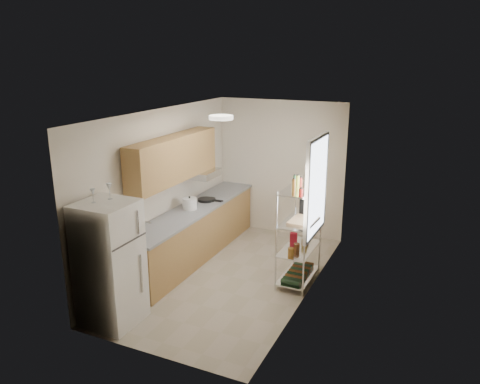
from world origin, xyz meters
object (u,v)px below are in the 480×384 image
(refrigerator, at_px, (110,264))
(frying_pan_large, at_px, (206,200))
(rice_cooker, at_px, (190,204))
(espresso_machine, at_px, (308,205))
(cutting_board, at_px, (303,221))

(refrigerator, xyz_separation_m, frying_pan_large, (-0.04, 2.65, 0.10))
(refrigerator, height_order, rice_cooker, refrigerator)
(frying_pan_large, distance_m, espresso_machine, 1.96)
(rice_cooker, xyz_separation_m, cutting_board, (2.02, -0.10, 0.03))
(frying_pan_large, height_order, espresso_machine, espresso_machine)
(refrigerator, height_order, espresso_machine, refrigerator)
(rice_cooker, xyz_separation_m, espresso_machine, (1.97, 0.27, 0.16))
(refrigerator, height_order, frying_pan_large, refrigerator)
(cutting_board, bearing_deg, espresso_machine, 97.91)
(rice_cooker, relative_size, frying_pan_large, 0.88)
(refrigerator, distance_m, espresso_machine, 3.09)
(espresso_machine, bearing_deg, cutting_board, -72.43)
(rice_cooker, distance_m, cutting_board, 2.02)
(rice_cooker, bearing_deg, cutting_board, -2.79)
(cutting_board, bearing_deg, frying_pan_large, 163.26)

